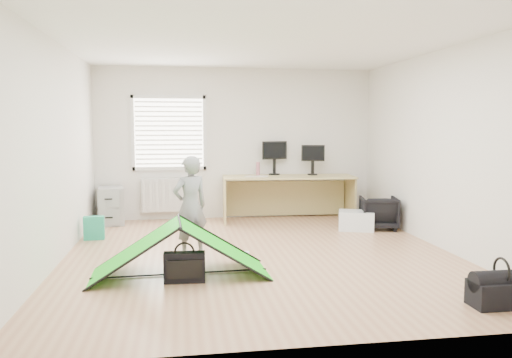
{
  "coord_description": "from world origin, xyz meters",
  "views": [
    {
      "loc": [
        -1.02,
        -6.26,
        1.66
      ],
      "look_at": [
        0.0,
        0.4,
        0.95
      ],
      "focal_mm": 35.0,
      "sensor_mm": 36.0,
      "label": 1
    }
  ],
  "objects": [
    {
      "name": "monitor_left",
      "position": [
        0.67,
        2.6,
        1.01
      ],
      "size": [
        0.48,
        0.2,
        0.45
      ],
      "primitive_type": "cube",
      "rotation": [
        0.0,
        0.0,
        0.22
      ],
      "color": "black",
      "rests_on": "desk"
    },
    {
      "name": "duffel_bag",
      "position": [
        1.89,
        -2.18,
        0.12
      ],
      "size": [
        0.56,
        0.29,
        0.24
      ],
      "primitive_type": "cube",
      "rotation": [
        0.0,
        0.0,
        -0.01
      ],
      "color": "black",
      "rests_on": "ground"
    },
    {
      "name": "ground",
      "position": [
        0.0,
        0.0,
        0.0
      ],
      "size": [
        5.5,
        5.5,
        0.0
      ],
      "primitive_type": "plane",
      "color": "tan",
      "rests_on": "ground"
    },
    {
      "name": "thermos",
      "position": [
        0.37,
        2.56,
        0.91
      ],
      "size": [
        0.08,
        0.08,
        0.24
      ],
      "primitive_type": "cylinder",
      "rotation": [
        0.0,
        0.0,
        0.15
      ],
      "color": "#AF6272",
      "rests_on": "desk"
    },
    {
      "name": "window",
      "position": [
        -1.2,
        2.71,
        1.55
      ],
      "size": [
        1.2,
        0.06,
        1.2
      ],
      "primitive_type": "cube",
      "color": "silver",
      "rests_on": "back_wall"
    },
    {
      "name": "radiator",
      "position": [
        -1.2,
        2.67,
        0.45
      ],
      "size": [
        1.0,
        0.12,
        0.6
      ],
      "primitive_type": "cube",
      "color": "silver",
      "rests_on": "back_wall"
    },
    {
      "name": "storage_crate",
      "position": [
        1.77,
        1.32,
        0.15
      ],
      "size": [
        0.64,
        0.54,
        0.31
      ],
      "primitive_type": "cube",
      "rotation": [
        0.0,
        0.0,
        -0.32
      ],
      "color": "white",
      "rests_on": "ground"
    },
    {
      "name": "monitor_right",
      "position": [
        1.35,
        2.46,
        0.99
      ],
      "size": [
        0.43,
        0.17,
        0.4
      ],
      "primitive_type": "cube",
      "rotation": [
        0.0,
        0.0,
        -0.2
      ],
      "color": "black",
      "rests_on": "desk"
    },
    {
      "name": "keyboard",
      "position": [
        0.29,
        2.25,
        0.8
      ],
      "size": [
        0.39,
        0.14,
        0.02
      ],
      "primitive_type": "cube",
      "rotation": [
        0.0,
        0.0,
        -0.01
      ],
      "color": "beige",
      "rests_on": "desk"
    },
    {
      "name": "white_box",
      "position": [
        -0.24,
        -0.22,
        0.05
      ],
      "size": [
        0.13,
        0.13,
        0.1
      ],
      "primitive_type": "cube",
      "rotation": [
        0.0,
        0.0,
        -0.25
      ],
      "color": "silver",
      "rests_on": "ground"
    },
    {
      "name": "kite",
      "position": [
        -1.03,
        -0.74,
        0.3
      ],
      "size": [
        1.99,
        0.93,
        0.61
      ],
      "primitive_type": null,
      "rotation": [
        0.0,
        0.0,
        0.04
      ],
      "color": "#15CF13",
      "rests_on": "ground"
    },
    {
      "name": "desk",
      "position": [
        0.88,
        2.33,
        0.39
      ],
      "size": [
        2.35,
        0.87,
        0.79
      ],
      "primitive_type": "cube",
      "rotation": [
        0.0,
        0.0,
        -0.06
      ],
      "color": "tan",
      "rests_on": "ground"
    },
    {
      "name": "laptop_bag",
      "position": [
        -0.99,
        -1.01,
        0.16
      ],
      "size": [
        0.44,
        0.15,
        0.33
      ],
      "primitive_type": "cube",
      "rotation": [
        0.0,
        0.0,
        -0.05
      ],
      "color": "black",
      "rests_on": "ground"
    },
    {
      "name": "office_chair",
      "position": [
        2.17,
        1.35,
        0.27
      ],
      "size": [
        0.68,
        0.69,
        0.53
      ],
      "primitive_type": "imported",
      "rotation": [
        0.0,
        0.0,
        2.92
      ],
      "color": "black",
      "rests_on": "ground"
    },
    {
      "name": "person",
      "position": [
        -0.9,
        0.1,
        0.64
      ],
      "size": [
        0.56,
        0.48,
        1.29
      ],
      "primitive_type": "imported",
      "rotation": [
        0.0,
        0.0,
        3.57
      ],
      "color": "gray",
      "rests_on": "ground"
    },
    {
      "name": "back_wall",
      "position": [
        0.0,
        2.75,
        1.35
      ],
      "size": [
        5.0,
        0.02,
        2.7
      ],
      "primitive_type": "cube",
      "color": "silver",
      "rests_on": "ground"
    },
    {
      "name": "filing_cabinet",
      "position": [
        -2.19,
        2.43,
        0.32
      ],
      "size": [
        0.49,
        0.6,
        0.64
      ],
      "primitive_type": "cube",
      "rotation": [
        0.0,
        0.0,
        0.15
      ],
      "color": "#9EA0A3",
      "rests_on": "ground"
    },
    {
      "name": "tote_bag",
      "position": [
        -2.29,
        1.24,
        0.17
      ],
      "size": [
        0.3,
        0.14,
        0.35
      ],
      "primitive_type": "cube",
      "rotation": [
        0.0,
        0.0,
        0.06
      ],
      "color": "#209C72",
      "rests_on": "ground"
    }
  ]
}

